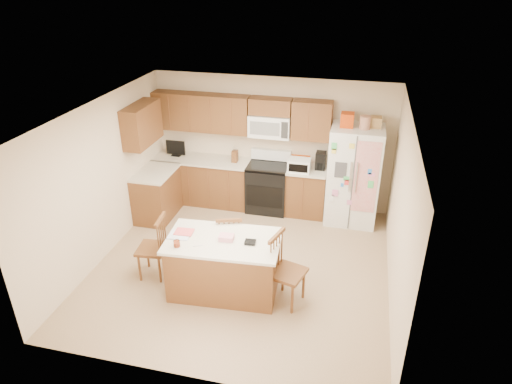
% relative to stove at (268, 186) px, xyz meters
% --- Properties ---
extents(ground, '(4.50, 4.50, 0.00)m').
position_rel_stove_xyz_m(ground, '(0.00, -1.94, -0.47)').
color(ground, '#8C6549').
rests_on(ground, ground).
extents(room_shell, '(4.60, 4.60, 2.52)m').
position_rel_stove_xyz_m(room_shell, '(0.00, -1.94, 0.97)').
color(room_shell, beige).
rests_on(room_shell, ground).
extents(cabinetry, '(3.36, 1.56, 2.15)m').
position_rel_stove_xyz_m(cabinetry, '(-0.98, -0.15, 0.44)').
color(cabinetry, brown).
rests_on(cabinetry, ground).
extents(stove, '(0.76, 0.65, 1.13)m').
position_rel_stove_xyz_m(stove, '(0.00, 0.00, 0.00)').
color(stove, black).
rests_on(stove, ground).
extents(refrigerator, '(0.90, 0.79, 2.04)m').
position_rel_stove_xyz_m(refrigerator, '(1.57, -0.06, 0.45)').
color(refrigerator, white).
rests_on(refrigerator, ground).
extents(island, '(1.64, 1.03, 0.96)m').
position_rel_stove_xyz_m(island, '(-0.09, -2.57, -0.04)').
color(island, brown).
rests_on(island, ground).
extents(windsor_chair_left, '(0.46, 0.48, 1.01)m').
position_rel_stove_xyz_m(windsor_chair_left, '(-1.23, -2.46, 0.00)').
color(windsor_chair_left, brown).
rests_on(windsor_chair_left, ground).
extents(windsor_chair_back, '(0.51, 0.49, 0.95)m').
position_rel_stove_xyz_m(windsor_chair_back, '(-0.18, -2.00, -0.03)').
color(windsor_chair_back, brown).
rests_on(windsor_chair_back, ground).
extents(windsor_chair_right, '(0.55, 0.56, 1.06)m').
position_rel_stove_xyz_m(windsor_chair_right, '(0.81, -2.61, 0.03)').
color(windsor_chair_right, brown).
rests_on(windsor_chair_right, ground).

